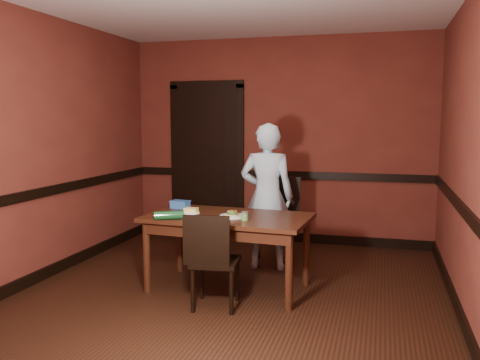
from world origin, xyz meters
The scene contains 21 objects.
floor centered at (0.00, 0.00, 0.00)m, with size 4.00×4.50×0.01m, color black.
wall_back centered at (0.00, 2.25, 1.35)m, with size 4.00×0.02×2.70m, color maroon.
wall_front centered at (0.00, -2.25, 1.35)m, with size 4.00×0.02×2.70m, color maroon.
wall_left centered at (-2.00, 0.00, 1.35)m, with size 0.02×4.50×2.70m, color maroon.
wall_right centered at (2.00, 0.00, 1.35)m, with size 0.02×4.50×2.70m, color maroon.
dado_back centered at (0.00, 2.23, 0.90)m, with size 4.00×0.03×0.10m, color black.
dado_left centered at (-1.99, 0.00, 0.90)m, with size 0.03×4.50×0.10m, color black.
dado_right centered at (1.99, 0.00, 0.90)m, with size 0.03×4.50×0.10m, color black.
baseboard_back centered at (0.00, 2.23, 0.06)m, with size 4.00×0.03×0.12m, color black.
baseboard_left centered at (-1.99, 0.00, 0.06)m, with size 0.03×4.50×0.12m, color black.
baseboard_right centered at (1.99, 0.00, 0.06)m, with size 0.03×4.50×0.12m, color black.
door centered at (-1.00, 2.22, 1.09)m, with size 1.05×0.07×2.20m.
dining_table centered at (-0.08, 0.20, 0.36)m, with size 1.54×0.87×0.72m, color #32170C.
chair_far centered at (0.18, 1.16, 0.49)m, with size 0.45×0.45×0.97m, color black, non-canonical shape.
chair_near centered at (-0.04, -0.29, 0.42)m, with size 0.39×0.39×0.85m, color black, non-canonical shape.
person centered at (0.13, 0.97, 0.80)m, with size 0.58×0.38×1.60m, color #B2DCF2.
sandwich_plate centered at (-0.01, 0.14, 0.74)m, with size 0.24×0.24×0.06m.
sauce_jar centered at (0.14, 0.02, 0.76)m, with size 0.07×0.07×0.08m.
cheese_saucer centered at (-0.46, 0.20, 0.75)m, with size 0.17×0.17×0.05m.
food_tub centered at (-0.67, 0.43, 0.76)m, with size 0.20×0.15×0.08m.
wrapped_veg centered at (-0.54, -0.14, 0.76)m, with size 0.08×0.08×0.27m, color #134A21.
Camera 1 is at (1.33, -4.38, 1.65)m, focal length 38.00 mm.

